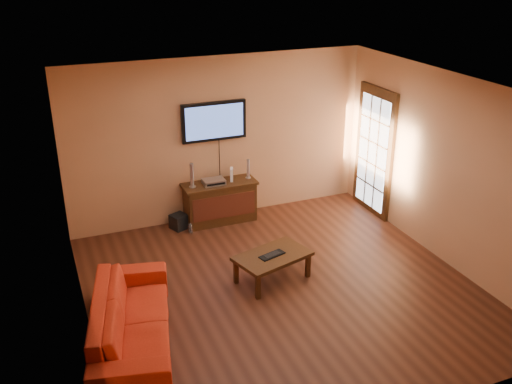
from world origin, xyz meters
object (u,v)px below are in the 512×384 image
television (214,121)px  speaker_left (192,176)px  media_console (220,202)px  bottle (190,229)px  speaker_right (248,169)px  keyboard (272,255)px  coffee_table (272,258)px  sofa (131,312)px  subwoofer (179,222)px  game_console (232,174)px  av_receiver (214,182)px

television → speaker_left: (-0.46, -0.20, -0.80)m
media_console → bottle: (-0.59, -0.26, -0.26)m
speaker_right → keyboard: 2.15m
coffee_table → sofa: sofa is taller
bottle → keyboard: (0.64, -1.77, 0.32)m
subwoofer → game_console: bearing=-21.0°
speaker_right → game_console: 0.30m
media_console → coffee_table: (0.07, -2.01, -0.01)m
subwoofer → coffee_table: bearing=-91.6°
game_console → coffee_table: bearing=-72.4°
av_receiver → bottle: (-0.49, -0.26, -0.64)m
speaker_left → keyboard: size_ratio=1.02×
coffee_table → game_console: size_ratio=5.25×
game_console → subwoofer: game_console is taller
speaker_left → speaker_right: (0.97, 0.03, -0.03)m
av_receiver → game_console: bearing=4.9°
subwoofer → keyboard: (0.76, -2.03, 0.28)m
television → bottle: 1.75m
media_console → coffee_table: bearing=-88.1°
game_console → subwoofer: size_ratio=0.89×
speaker_left → speaker_right: bearing=1.8°
game_console → keyboard: 2.10m
coffee_table → av_receiver: (-0.16, 2.01, 0.39)m
subwoofer → bottle: bearing=-87.8°
keyboard → television: bearing=91.3°
coffee_table → subwoofer: bearing=111.2°
television → coffee_table: bearing=-88.3°
media_console → av_receiver: av_receiver is taller
speaker_left → game_console: (0.68, 0.03, -0.08)m
media_console → subwoofer: size_ratio=5.07×
television → bottle: bearing=-142.8°
media_console → speaker_right: (0.51, 0.03, 0.49)m
av_receiver → game_console: (0.32, 0.03, 0.07)m
sofa → bottle: 2.78m
media_console → subwoofer: media_console is taller
av_receiver → subwoofer: bearing=-179.3°
coffee_table → speaker_left: speaker_left is taller
television → game_console: 0.92m
bottle → keyboard: 1.91m
av_receiver → keyboard: size_ratio=0.89×
speaker_left → coffee_table: bearing=-75.4°
media_console → sofa: 3.30m
sofa → bottle: bearing=-17.4°
television → speaker_left: television is taller
bottle → game_console: bearing=19.0°
coffee_table → sofa: (-2.03, -0.65, 0.08)m
speaker_left → bottle: speaker_left is taller
av_receiver → game_console: 0.33m
sofa → av_receiver: size_ratio=6.09×
av_receiver → sofa: bearing=-124.8°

